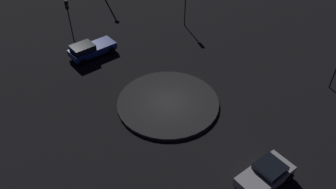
% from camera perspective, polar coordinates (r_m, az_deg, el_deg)
% --- Properties ---
extents(ground_plane, '(114.69, 114.69, 0.00)m').
position_cam_1_polar(ground_plane, '(27.76, -0.00, -1.59)').
color(ground_plane, black).
extents(roundabout_island, '(8.45, 8.45, 0.25)m').
position_cam_1_polar(roundabout_island, '(27.68, -0.00, -1.39)').
color(roundabout_island, '#383838').
rests_on(roundabout_island, ground_plane).
extents(car_blue, '(4.04, 4.80, 1.50)m').
position_cam_1_polar(car_blue, '(33.99, -13.13, 7.58)').
color(car_blue, '#1E38A5').
rests_on(car_blue, ground_plane).
extents(car_white, '(3.62, 4.30, 1.44)m').
position_cam_1_polar(car_white, '(22.84, 16.37, -13.00)').
color(car_white, white).
rests_on(car_white, ground_plane).
extents(traffic_light_west, '(0.38, 0.34, 4.28)m').
position_cam_1_polar(traffic_light_west, '(37.57, 2.98, 15.75)').
color(traffic_light_west, '#2D2D2D').
rests_on(traffic_light_west, ground_plane).
extents(traffic_light_southwest, '(0.39, 0.37, 4.33)m').
position_cam_1_polar(traffic_light_southwest, '(36.32, -16.70, 13.30)').
color(traffic_light_southwest, '#2D2D2D').
rests_on(traffic_light_southwest, ground_plane).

